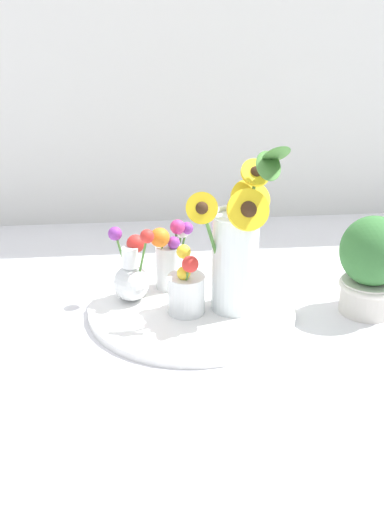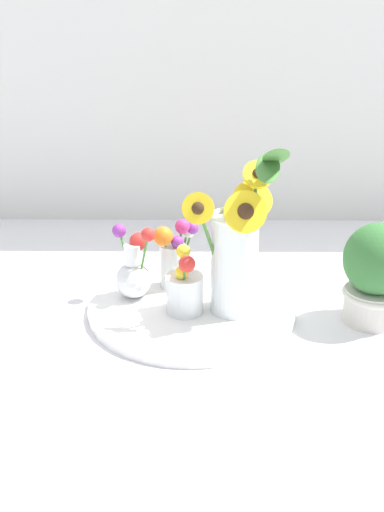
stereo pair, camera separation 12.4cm
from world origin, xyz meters
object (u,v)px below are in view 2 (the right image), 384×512
object	(u,v)px
serving_tray	(192,308)
potted_plant	(376,272)
vase_small_back	(174,255)
mason_jar_sunflowers	(237,251)
vase_small_center	(184,289)
vase_bulb_right	(134,271)

from	to	relation	value
serving_tray	potted_plant	distance (m)	0.39
vase_small_back	mason_jar_sunflowers	bearing A→B (deg)	-40.16
serving_tray	vase_small_center	bearing A→B (deg)	-115.15
mason_jar_sunflowers	vase_small_back	distance (m)	0.18
vase_small_back	potted_plant	world-z (taller)	potted_plant
mason_jar_sunflowers	vase_small_center	size ratio (longest dim) A/B	2.58
mason_jar_sunflowers	serving_tray	bearing A→B (deg)	163.88
vase_bulb_right	vase_small_back	world-z (taller)	vase_bulb_right
vase_small_center	potted_plant	world-z (taller)	potted_plant
serving_tray	vase_small_back	distance (m)	0.13
vase_bulb_right	potted_plant	size ratio (longest dim) A/B	0.79
mason_jar_sunflowers	vase_bulb_right	xyz separation A→B (m)	(-0.22, 0.06, -0.07)
mason_jar_sunflowers	potted_plant	xyz separation A→B (m)	(0.28, -0.01, -0.04)
vase_small_back	potted_plant	bearing A→B (deg)	-16.39
vase_bulb_right	potted_plant	distance (m)	0.51
vase_bulb_right	mason_jar_sunflowers	bearing A→B (deg)	-16.37
vase_small_center	vase_bulb_right	world-z (taller)	vase_bulb_right
vase_bulb_right	vase_small_back	distance (m)	0.10
vase_small_center	vase_bulb_right	xyz separation A→B (m)	(-0.11, 0.07, 0.01)
mason_jar_sunflowers	vase_small_center	distance (m)	0.13
serving_tray	mason_jar_sunflowers	distance (m)	0.17
vase_small_back	serving_tray	bearing A→B (deg)	-63.93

